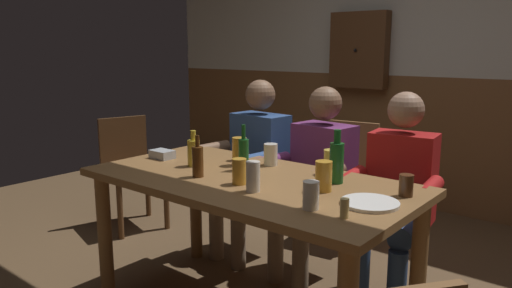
% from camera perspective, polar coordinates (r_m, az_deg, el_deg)
% --- Properties ---
extents(back_wall_wainscot, '(6.04, 0.12, 1.19)m').
position_cam_1_polar(back_wall_wainscot, '(4.66, 19.04, 0.19)').
color(back_wall_wainscot, brown).
rests_on(back_wall_wainscot, ground_plane).
extents(dining_table, '(1.72, 0.88, 0.78)m').
position_cam_1_polar(dining_table, '(2.54, -0.88, -6.43)').
color(dining_table, brown).
rests_on(dining_table, ground_plane).
extents(person_0, '(0.56, 0.53, 1.22)m').
position_cam_1_polar(person_0, '(3.35, -0.30, -1.89)').
color(person_0, '#2D4C84').
rests_on(person_0, ground_plane).
extents(person_1, '(0.53, 0.55, 1.20)m').
position_cam_1_polar(person_1, '(3.06, 7.10, -3.48)').
color(person_1, '#6B2D66').
rests_on(person_1, ground_plane).
extents(person_2, '(0.53, 0.54, 1.20)m').
position_cam_1_polar(person_2, '(2.82, 16.25, -5.30)').
color(person_2, '#AD1919').
rests_on(person_2, ground_plane).
extents(chair_empty_near_right, '(0.54, 0.54, 0.88)m').
position_cam_1_polar(chair_empty_near_right, '(4.09, -14.62, -2.74)').
color(chair_empty_near_right, brown).
rests_on(chair_empty_near_right, ground_plane).
extents(chair_empty_far_end, '(0.49, 0.49, 0.88)m').
position_cam_1_polar(chair_empty_far_end, '(3.77, 10.58, -3.73)').
color(chair_empty_far_end, brown).
rests_on(chair_empty_far_end, ground_plane).
extents(table_candle, '(0.04, 0.04, 0.08)m').
position_cam_1_polar(table_candle, '(1.95, 10.35, -7.43)').
color(table_candle, '#F9E08C').
rests_on(table_candle, dining_table).
extents(condiment_caddy, '(0.14, 0.10, 0.05)m').
position_cam_1_polar(condiment_caddy, '(2.99, -10.96, -1.19)').
color(condiment_caddy, '#B2B7BC').
rests_on(condiment_caddy, dining_table).
extents(plate_0, '(0.25, 0.25, 0.01)m').
position_cam_1_polar(plate_0, '(2.14, 13.22, -6.75)').
color(plate_0, white).
rests_on(plate_0, dining_table).
extents(bottle_0, '(0.06, 0.06, 0.25)m').
position_cam_1_polar(bottle_0, '(2.64, -1.47, -1.08)').
color(bottle_0, '#195923').
rests_on(bottle_0, dining_table).
extents(bottle_1, '(0.07, 0.07, 0.27)m').
position_cam_1_polar(bottle_1, '(2.42, 9.44, -2.01)').
color(bottle_1, '#195923').
rests_on(bottle_1, dining_table).
extents(bottle_2, '(0.07, 0.07, 0.20)m').
position_cam_1_polar(bottle_2, '(2.75, -7.34, -0.95)').
color(bottle_2, gold).
rests_on(bottle_2, dining_table).
extents(bottle_3, '(0.06, 0.06, 0.22)m').
position_cam_1_polar(bottle_3, '(2.52, -6.85, -1.99)').
color(bottle_3, '#593314').
rests_on(bottle_3, dining_table).
extents(pint_glass_0, '(0.07, 0.07, 0.14)m').
position_cam_1_polar(pint_glass_0, '(2.25, -0.35, -3.84)').
color(pint_glass_0, white).
rests_on(pint_glass_0, dining_table).
extents(pint_glass_1, '(0.08, 0.08, 0.16)m').
position_cam_1_polar(pint_glass_1, '(2.76, -1.93, -0.86)').
color(pint_glass_1, gold).
rests_on(pint_glass_1, dining_table).
extents(pint_glass_2, '(0.07, 0.07, 0.12)m').
position_cam_1_polar(pint_glass_2, '(2.02, 6.46, -6.00)').
color(pint_glass_2, white).
rests_on(pint_glass_2, dining_table).
extents(pint_glass_3, '(0.06, 0.06, 0.14)m').
position_cam_1_polar(pint_glass_3, '(2.88, -1.74, -0.58)').
color(pint_glass_3, white).
rests_on(pint_glass_3, dining_table).
extents(pint_glass_4, '(0.08, 0.08, 0.13)m').
position_cam_1_polar(pint_glass_4, '(2.59, 8.83, -2.11)').
color(pint_glass_4, '#E5C64C').
rests_on(pint_glass_4, dining_table).
extents(pint_glass_5, '(0.06, 0.06, 0.10)m').
position_cam_1_polar(pint_glass_5, '(2.29, 17.22, -4.67)').
color(pint_glass_5, '#4C2D19').
rests_on(pint_glass_5, dining_table).
extents(pint_glass_6, '(0.08, 0.08, 0.12)m').
position_cam_1_polar(pint_glass_6, '(2.76, 1.73, -1.24)').
color(pint_glass_6, white).
rests_on(pint_glass_6, dining_table).
extents(pint_glass_7, '(0.08, 0.08, 0.14)m').
position_cam_1_polar(pint_glass_7, '(2.28, 7.94, -3.77)').
color(pint_glass_7, gold).
rests_on(pint_glass_7, dining_table).
extents(pint_glass_8, '(0.07, 0.07, 0.13)m').
position_cam_1_polar(pint_glass_8, '(2.38, -1.98, -3.23)').
color(pint_glass_8, gold).
rests_on(pint_glass_8, dining_table).
extents(wall_dart_cabinet, '(0.56, 0.15, 0.70)m').
position_cam_1_polar(wall_dart_cabinet, '(4.71, 12.00, 10.73)').
color(wall_dart_cabinet, brown).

